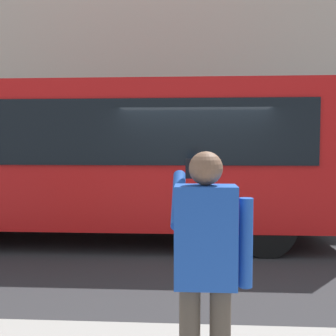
# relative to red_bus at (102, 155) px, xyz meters

# --- Properties ---
(ground_plane) EXTENTS (60.00, 60.00, 0.00)m
(ground_plane) POSITION_rel_red_bus_xyz_m (-1.82, 0.55, -1.68)
(ground_plane) COLOR #2B2B2D
(building_facade_far) EXTENTS (28.00, 1.55, 12.00)m
(building_facade_far) POSITION_rel_red_bus_xyz_m (-1.84, -6.25, 4.30)
(building_facade_far) COLOR beige
(building_facade_far) RESTS_ON ground_plane
(red_bus) EXTENTS (9.05, 2.54, 3.08)m
(red_bus) POSITION_rel_red_bus_xyz_m (0.00, 0.00, 0.00)
(red_bus) COLOR red
(red_bus) RESTS_ON ground_plane
(pedestrian_photographer) EXTENTS (0.53, 0.52, 1.70)m
(pedestrian_photographer) POSITION_rel_red_bus_xyz_m (-1.87, 5.28, -0.54)
(pedestrian_photographer) COLOR #4C4238
(pedestrian_photographer) RESTS_ON sidewalk_curb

